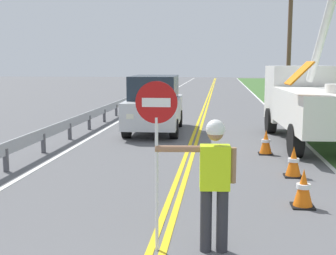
% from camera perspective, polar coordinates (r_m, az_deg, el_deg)
% --- Properties ---
extents(centerline_yellow_left, '(0.11, 110.00, 0.01)m').
position_cam_1_polar(centerline_yellow_left, '(22.31, 4.23, 1.61)').
color(centerline_yellow_left, yellow).
rests_on(centerline_yellow_left, ground).
extents(centerline_yellow_right, '(0.11, 110.00, 0.01)m').
position_cam_1_polar(centerline_yellow_right, '(22.30, 4.70, 1.60)').
color(centerline_yellow_right, yellow).
rests_on(centerline_yellow_right, ground).
extents(edge_line_right, '(0.12, 110.00, 0.01)m').
position_cam_1_polar(edge_line_right, '(22.46, 13.69, 1.44)').
color(edge_line_right, silver).
rests_on(edge_line_right, ground).
extents(edge_line_left, '(0.12, 110.00, 0.01)m').
position_cam_1_polar(edge_line_left, '(22.72, -4.65, 1.73)').
color(edge_line_left, silver).
rests_on(edge_line_left, ground).
extents(flagger_worker, '(1.09, 0.27, 1.83)m').
position_cam_1_polar(flagger_worker, '(6.07, 5.87, -6.31)').
color(flagger_worker, '#2D2D33').
rests_on(flagger_worker, ground).
extents(stop_sign_paddle, '(0.56, 0.04, 2.33)m').
position_cam_1_polar(stop_sign_paddle, '(5.94, -1.47, -0.07)').
color(stop_sign_paddle, silver).
rests_on(stop_sign_paddle, ground).
extents(utility_bucket_truck, '(2.67, 6.91, 5.49)m').
position_cam_1_polar(utility_bucket_truck, '(15.32, 17.89, 3.52)').
color(utility_bucket_truck, white).
rests_on(utility_bucket_truck, ground).
extents(oncoming_suv_nearest, '(2.05, 4.67, 2.10)m').
position_cam_1_polar(oncoming_suv_nearest, '(16.68, -1.71, 3.04)').
color(oncoming_suv_nearest, silver).
rests_on(oncoming_suv_nearest, ground).
extents(utility_pole_mid, '(1.80, 0.28, 7.51)m').
position_cam_1_polar(utility_pole_mid, '(31.07, 15.20, 10.47)').
color(utility_pole_mid, brown).
rests_on(utility_pole_mid, ground).
extents(traffic_cone_lead, '(0.40, 0.40, 0.70)m').
position_cam_1_polar(traffic_cone_lead, '(8.42, 16.86, -7.48)').
color(traffic_cone_lead, orange).
rests_on(traffic_cone_lead, ground).
extents(traffic_cone_mid, '(0.40, 0.40, 0.70)m').
position_cam_1_polar(traffic_cone_mid, '(10.56, 15.70, -4.28)').
color(traffic_cone_mid, orange).
rests_on(traffic_cone_mid, ground).
extents(traffic_cone_tail, '(0.40, 0.40, 0.70)m').
position_cam_1_polar(traffic_cone_tail, '(12.95, 12.36, -1.88)').
color(traffic_cone_tail, orange).
rests_on(traffic_cone_tail, ground).
extents(guardrail_left_shoulder, '(0.10, 32.00, 0.71)m').
position_cam_1_polar(guardrail_left_shoulder, '(18.68, -9.02, 1.84)').
color(guardrail_left_shoulder, '#9EA0A3').
rests_on(guardrail_left_shoulder, ground).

